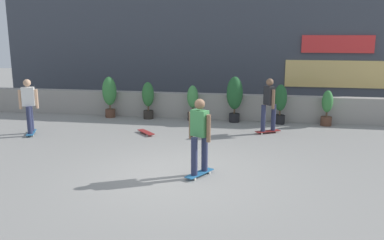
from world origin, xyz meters
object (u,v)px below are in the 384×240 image
(potted_plant_1, at_px, (148,98))
(skater_far_left, at_px, (200,134))
(skater_far_right, at_px, (269,103))
(skateboard_near_camera, at_px, (146,132))
(potted_plant_0, at_px, (109,94))
(potted_plant_2, at_px, (193,102))
(potted_plant_5, at_px, (327,107))
(potted_plant_4, at_px, (280,102))
(skater_by_wall_left, at_px, (29,104))
(potted_plant_3, at_px, (235,96))

(potted_plant_1, xyz_separation_m, skater_far_left, (2.78, -5.59, 0.20))
(skater_far_right, bearing_deg, skateboard_near_camera, -167.90)
(potted_plant_0, bearing_deg, skateboard_near_camera, -47.69)
(skateboard_near_camera, bearing_deg, potted_plant_1, 104.36)
(potted_plant_1, relative_size, potted_plant_2, 1.07)
(potted_plant_2, bearing_deg, potted_plant_5, 0.00)
(skater_far_right, bearing_deg, potted_plant_4, 74.75)
(potted_plant_0, xyz_separation_m, potted_plant_4, (6.09, 0.00, -0.11))
(potted_plant_1, distance_m, potted_plant_5, 6.17)
(potted_plant_1, relative_size, skater_by_wall_left, 0.78)
(potted_plant_2, xyz_separation_m, skater_far_right, (2.62, -1.43, 0.27))
(potted_plant_3, xyz_separation_m, potted_plant_4, (1.54, 0.00, -0.17))
(potted_plant_0, bearing_deg, potted_plant_1, 0.00)
(potted_plant_4, distance_m, skater_far_left, 5.89)
(potted_plant_1, distance_m, potted_plant_2, 1.63)
(potted_plant_4, distance_m, skater_by_wall_left, 8.04)
(potted_plant_3, bearing_deg, skateboard_near_camera, -138.64)
(potted_plant_1, xyz_separation_m, potted_plant_3, (3.09, 0.00, 0.18))
(potted_plant_3, bearing_deg, potted_plant_1, 180.00)
(skater_by_wall_left, height_order, skater_far_left, same)
(potted_plant_1, bearing_deg, skater_far_left, -63.55)
(potted_plant_3, distance_m, skater_far_right, 1.84)
(potted_plant_0, relative_size, potted_plant_2, 1.20)
(skateboard_near_camera, bearing_deg, skater_by_wall_left, -168.74)
(potted_plant_1, distance_m, potted_plant_3, 3.10)
(potted_plant_1, height_order, skater_far_left, skater_far_left)
(potted_plant_0, distance_m, skater_far_left, 7.01)
(potted_plant_3, distance_m, potted_plant_4, 1.55)
(potted_plant_4, distance_m, potted_plant_5, 1.53)
(potted_plant_5, distance_m, skater_far_left, 6.54)
(potted_plant_4, relative_size, skater_far_left, 0.79)
(potted_plant_4, bearing_deg, skater_far_left, -108.38)
(potted_plant_4, height_order, skater_by_wall_left, skater_by_wall_left)
(skater_by_wall_left, xyz_separation_m, skater_far_left, (5.64, -2.68, 0.00))
(potted_plant_3, height_order, skateboard_near_camera, potted_plant_3)
(potted_plant_3, bearing_deg, potted_plant_0, 180.00)
(potted_plant_1, distance_m, potted_plant_4, 4.64)
(skater_far_right, bearing_deg, potted_plant_0, 165.88)
(potted_plant_2, bearing_deg, skater_far_right, -28.67)
(skater_by_wall_left, height_order, skater_far_right, same)
(potted_plant_4, relative_size, skater_far_right, 0.79)
(potted_plant_1, bearing_deg, skater_by_wall_left, -134.53)
(potted_plant_3, bearing_deg, skater_far_right, -51.21)
(potted_plant_5, height_order, skater_far_left, skater_far_left)
(potted_plant_0, distance_m, skater_by_wall_left, 3.23)
(potted_plant_2, bearing_deg, potted_plant_1, -180.00)
(potted_plant_4, bearing_deg, potted_plant_1, -180.00)
(potted_plant_2, relative_size, skater_far_left, 0.73)
(potted_plant_2, height_order, skater_far_right, skater_far_right)
(skater_far_left, bearing_deg, potted_plant_3, 86.79)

